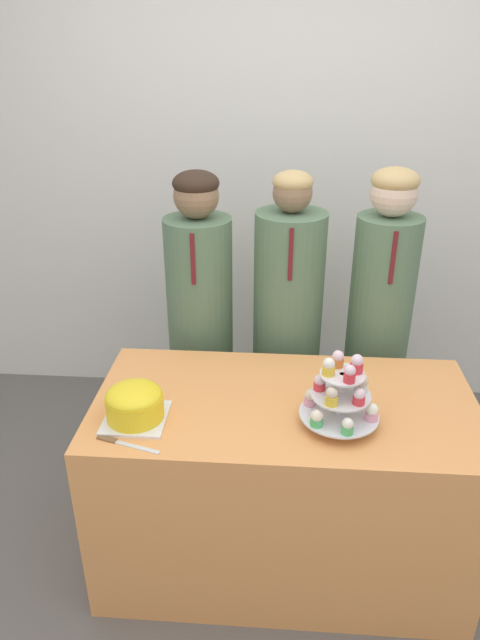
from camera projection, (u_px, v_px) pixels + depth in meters
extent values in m
plane|color=#605B56|center=(278.00, 629.00, 2.08)|extent=(16.00, 16.00, 0.00)
cube|color=silver|center=(290.00, 164.00, 3.00)|extent=(9.00, 0.06, 2.70)
cube|color=#EF9951|center=(282.00, 483.00, 2.23)|extent=(1.39, 0.70, 0.76)
cube|color=white|center=(136.00, 418.00, 1.96)|extent=(0.21, 0.21, 0.01)
cylinder|color=yellow|center=(135.00, 406.00, 1.94)|extent=(0.20, 0.20, 0.08)
ellipsoid|color=yellow|center=(134.00, 395.00, 1.92)|extent=(0.19, 0.19, 0.07)
cube|color=silver|center=(137.00, 447.00, 1.82)|extent=(0.16, 0.06, 0.00)
cube|color=brown|center=(107.00, 439.00, 1.86)|extent=(0.07, 0.04, 0.01)
cylinder|color=silver|center=(340.00, 399.00, 1.90)|extent=(0.02, 0.02, 0.20)
cylinder|color=silver|center=(339.00, 414.00, 1.93)|extent=(0.27, 0.27, 0.01)
cylinder|color=silver|center=(341.00, 395.00, 1.89)|extent=(0.20, 0.20, 0.01)
cylinder|color=silver|center=(343.00, 375.00, 1.86)|extent=(0.15, 0.15, 0.01)
cylinder|color=pink|center=(371.00, 416.00, 1.89)|extent=(0.04, 0.04, 0.03)
sphere|color=white|center=(372.00, 409.00, 1.88)|extent=(0.04, 0.04, 0.04)
cylinder|color=#E5333D|center=(364.00, 401.00, 1.96)|extent=(0.04, 0.04, 0.03)
sphere|color=#F4E5C6|center=(365.00, 395.00, 1.95)|extent=(0.04, 0.04, 0.04)
cylinder|color=yellow|center=(332.00, 392.00, 2.01)|extent=(0.04, 0.04, 0.03)
sphere|color=beige|center=(333.00, 386.00, 2.00)|extent=(0.04, 0.04, 0.04)
cylinder|color=pink|center=(310.00, 401.00, 1.97)|extent=(0.04, 0.04, 0.03)
sphere|color=beige|center=(310.00, 395.00, 1.95)|extent=(0.04, 0.04, 0.04)
cylinder|color=#4CB766|center=(316.00, 422.00, 1.86)|extent=(0.04, 0.04, 0.02)
sphere|color=#F4E5C6|center=(317.00, 416.00, 1.85)|extent=(0.04, 0.04, 0.04)
cylinder|color=#4CB766|center=(347.00, 430.00, 1.82)|extent=(0.04, 0.04, 0.03)
sphere|color=white|center=(348.00, 423.00, 1.81)|extent=(0.04, 0.04, 0.04)
cylinder|color=yellow|center=(331.00, 400.00, 1.83)|extent=(0.04, 0.04, 0.03)
sphere|color=beige|center=(332.00, 393.00, 1.82)|extent=(0.04, 0.04, 0.04)
cylinder|color=#E5333D|center=(359.00, 400.00, 1.83)|extent=(0.04, 0.04, 0.03)
sphere|color=silver|center=(359.00, 394.00, 1.82)|extent=(0.04, 0.04, 0.04)
cylinder|color=white|center=(361.00, 388.00, 1.90)|extent=(0.05, 0.05, 0.03)
sphere|color=beige|center=(362.00, 381.00, 1.89)|extent=(0.04, 0.04, 0.04)
cylinder|color=white|center=(340.00, 379.00, 1.95)|extent=(0.04, 0.04, 0.03)
sphere|color=white|center=(340.00, 372.00, 1.94)|extent=(0.04, 0.04, 0.04)
cylinder|color=#E5333D|center=(319.00, 386.00, 1.91)|extent=(0.04, 0.04, 0.02)
sphere|color=silver|center=(320.00, 380.00, 1.90)|extent=(0.04, 0.04, 0.04)
cylinder|color=yellow|center=(328.00, 371.00, 1.85)|extent=(0.04, 0.04, 0.03)
sphere|color=white|center=(329.00, 364.00, 1.83)|extent=(0.04, 0.04, 0.04)
cylinder|color=#E5333D|center=(349.00, 377.00, 1.81)|extent=(0.04, 0.04, 0.03)
sphere|color=silver|center=(350.00, 370.00, 1.79)|extent=(0.04, 0.04, 0.04)
cylinder|color=#E5333D|center=(356.00, 368.00, 1.86)|extent=(0.04, 0.04, 0.03)
sphere|color=silver|center=(357.00, 360.00, 1.85)|extent=(0.04, 0.04, 0.04)
cylinder|color=orange|center=(338.00, 363.00, 1.89)|extent=(0.04, 0.04, 0.03)
sphere|color=silver|center=(338.00, 356.00, 1.88)|extent=(0.04, 0.04, 0.04)
cylinder|color=#567556|center=(201.00, 349.00, 2.68)|extent=(0.30, 0.30, 1.26)
sphere|color=#8E6B4C|center=(196.00, 196.00, 2.36)|extent=(0.19, 0.19, 0.19)
ellipsoid|color=#332319|center=(196.00, 183.00, 2.34)|extent=(0.20, 0.20, 0.11)
cube|color=maroon|center=(193.00, 260.00, 2.32)|extent=(0.02, 0.01, 0.22)
cylinder|color=#567556|center=(286.00, 349.00, 2.64)|extent=(0.31, 0.31, 1.29)
sphere|color=#8E6B4C|center=(293.00, 193.00, 2.32)|extent=(0.16, 0.16, 0.16)
ellipsoid|color=tan|center=(293.00, 182.00, 2.30)|extent=(0.17, 0.17, 0.09)
cube|color=maroon|center=(291.00, 255.00, 2.28)|extent=(0.02, 0.01, 0.22)
cylinder|color=#567556|center=(375.00, 353.00, 2.62)|extent=(0.28, 0.28, 1.28)
sphere|color=beige|center=(394.00, 193.00, 2.30)|extent=(0.19, 0.19, 0.19)
ellipsoid|color=tan|center=(396.00, 180.00, 2.27)|extent=(0.19, 0.19, 0.10)
cube|color=maroon|center=(393.00, 258.00, 2.27)|extent=(0.02, 0.01, 0.22)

